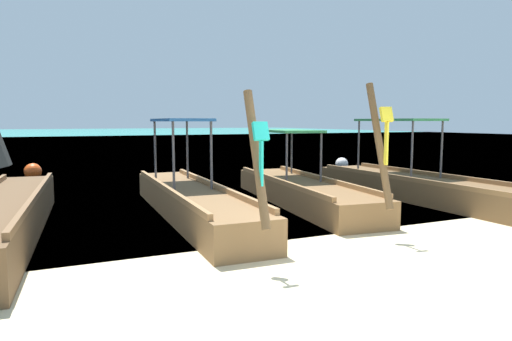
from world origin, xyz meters
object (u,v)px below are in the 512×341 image
at_px(longtail_boat_blue_ribbon, 420,186).
at_px(longtail_boat_orange_ribbon, 6,218).
at_px(mooring_buoy_near, 33,171).
at_px(mooring_buoy_far, 342,164).
at_px(longtail_boat_yellow_ribbon, 301,190).
at_px(longtail_boat_turquoise_ribbon, 191,200).

bearing_deg(longtail_boat_blue_ribbon, longtail_boat_orange_ribbon, -179.93).
bearing_deg(mooring_buoy_near, mooring_buoy_far, -8.88).
distance_m(longtail_boat_yellow_ribbon, mooring_buoy_near, 9.53).
height_order(longtail_boat_orange_ribbon, longtail_boat_blue_ribbon, longtail_boat_blue_ribbon).
xyz_separation_m(longtail_boat_turquoise_ribbon, mooring_buoy_near, (-3.15, 7.83, -0.07)).
bearing_deg(longtail_boat_orange_ribbon, mooring_buoy_far, 29.85).
xyz_separation_m(longtail_boat_turquoise_ribbon, longtail_boat_yellow_ribbon, (2.75, 0.34, -0.02)).
bearing_deg(longtail_boat_turquoise_ribbon, mooring_buoy_far, 37.59).
bearing_deg(mooring_buoy_far, longtail_boat_yellow_ribbon, -131.91).
distance_m(longtail_boat_orange_ribbon, mooring_buoy_near, 8.16).
bearing_deg(longtail_boat_blue_ribbon, longtail_boat_turquoise_ribbon, 176.87).
xyz_separation_m(longtail_boat_turquoise_ribbon, longtail_boat_blue_ribbon, (5.78, -0.32, -0.02)).
bearing_deg(longtail_boat_turquoise_ribbon, longtail_boat_yellow_ribbon, 7.04).
bearing_deg(mooring_buoy_far, mooring_buoy_near, 171.12).
distance_m(longtail_boat_yellow_ribbon, longtail_boat_blue_ribbon, 3.09).
xyz_separation_m(longtail_boat_orange_ribbon, longtail_boat_blue_ribbon, (9.05, 0.01, -0.01)).
bearing_deg(mooring_buoy_far, longtail_boat_orange_ribbon, -150.15).
height_order(longtail_boat_orange_ribbon, longtail_boat_yellow_ribbon, longtail_boat_yellow_ribbon).
height_order(longtail_boat_orange_ribbon, longtail_boat_turquoise_ribbon, longtail_boat_orange_ribbon).
bearing_deg(longtail_boat_orange_ribbon, longtail_boat_blue_ribbon, 0.07).
xyz_separation_m(longtail_boat_blue_ribbon, mooring_buoy_near, (-8.92, 8.14, -0.05)).
bearing_deg(longtail_boat_turquoise_ribbon, longtail_boat_blue_ribbon, -3.13).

